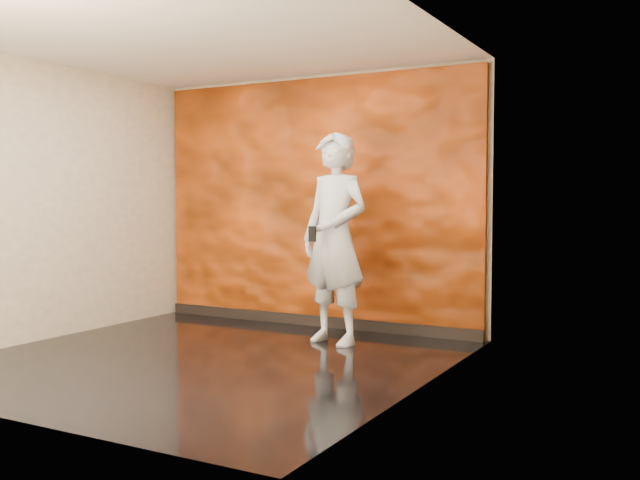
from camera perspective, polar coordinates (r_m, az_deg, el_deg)
The scene contains 5 objects.
room at distance 6.32m, azimuth -9.14°, elevation 3.07°, with size 4.02×4.02×2.81m.
feature_wall at distance 7.97m, azimuth -0.50°, elevation 2.99°, with size 3.90×0.06×2.75m, color #F05410.
baseboard at distance 8.05m, azimuth -0.63°, elevation -6.45°, with size 3.90×0.04×0.12m, color black.
man at distance 6.97m, azimuth 1.19°, elevation 0.12°, with size 0.75×0.50×2.07m, color #A7AEB7.
phone at distance 6.74m, azimuth -0.62°, elevation 0.49°, with size 0.08×0.02×0.15m, color black.
Camera 1 is at (3.86, -5.01, 1.41)m, focal length 40.00 mm.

